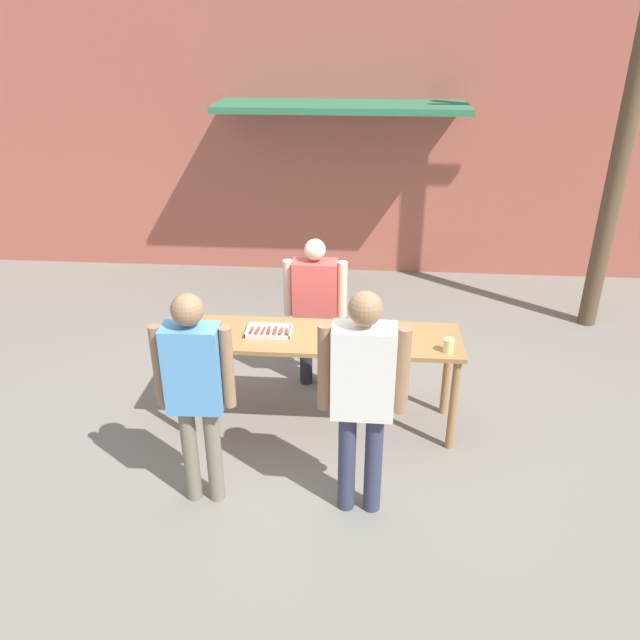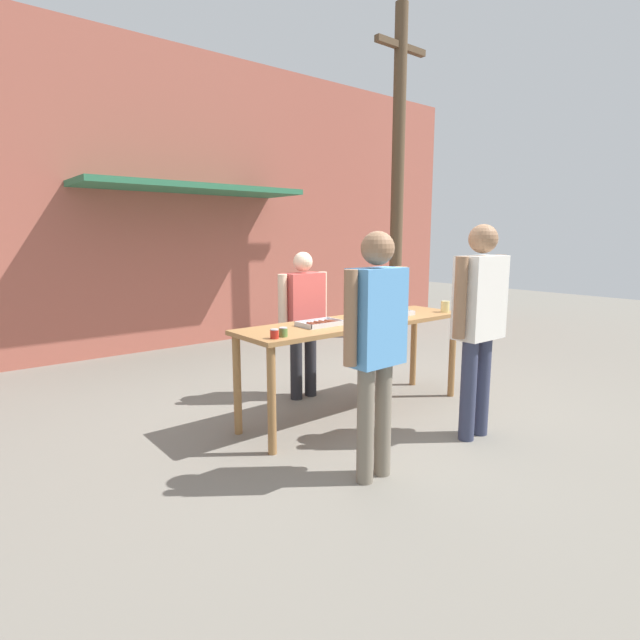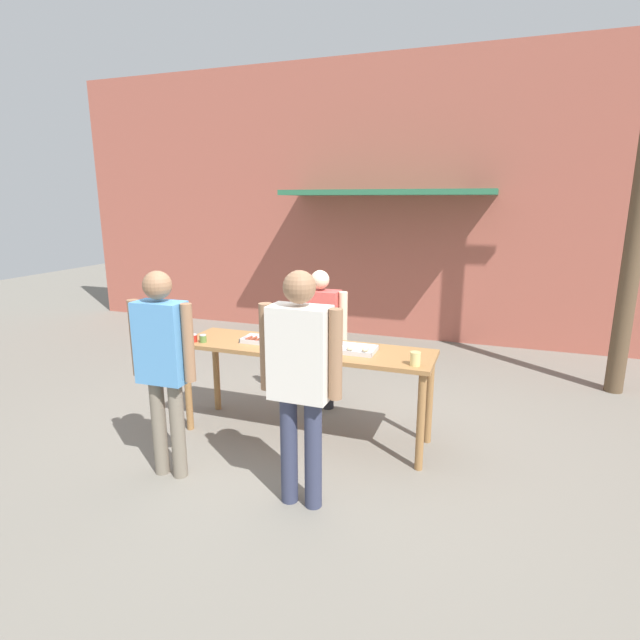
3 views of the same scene
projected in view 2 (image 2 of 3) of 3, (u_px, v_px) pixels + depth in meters
ground_plane at (356, 413)px, 4.93m from camera, size 24.00×24.00×0.00m
building_facade_back at (179, 201)px, 7.60m from camera, size 12.00×1.11×4.50m
serving_table at (357, 332)px, 4.79m from camera, size 2.46×0.67×0.93m
food_tray_sausages at (320, 324)px, 4.50m from camera, size 0.39×0.25×0.04m
food_tray_buns at (389, 314)px, 5.06m from camera, size 0.47×0.29×0.06m
condiment_jar_mustard at (274, 334)px, 3.92m from camera, size 0.07×0.07×0.08m
condiment_jar_ketchup at (283, 332)px, 3.99m from camera, size 0.07×0.07×0.08m
beer_cup at (445, 307)px, 5.28m from camera, size 0.09×0.09×0.12m
person_server_behind_table at (303, 313)px, 5.26m from camera, size 0.62×0.24×1.56m
person_customer_holding_hotdog at (376, 334)px, 3.43m from camera, size 0.58×0.23×1.76m
person_customer_with_cup at (479, 313)px, 4.16m from camera, size 0.64×0.25×1.82m
utility_pole at (398, 172)px, 8.24m from camera, size 1.10×0.21×5.34m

